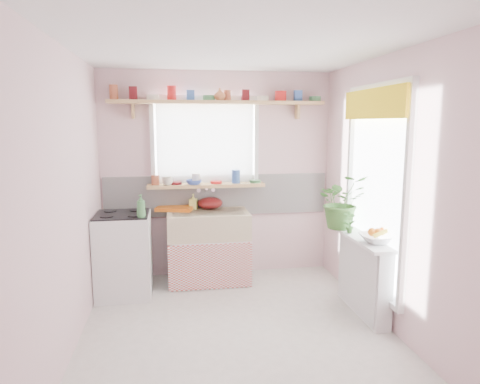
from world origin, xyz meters
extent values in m
plane|color=silver|center=(0.00, 0.00, 0.00)|extent=(3.20, 3.20, 0.00)
plane|color=white|center=(0.00, 0.00, 2.50)|extent=(3.20, 3.20, 0.00)
plane|color=beige|center=(0.00, 1.60, 1.25)|extent=(2.80, 0.00, 2.80)
plane|color=beige|center=(0.00, -1.60, 1.25)|extent=(2.80, 0.00, 2.80)
plane|color=beige|center=(-1.40, 0.00, 1.25)|extent=(0.00, 3.20, 3.20)
plane|color=beige|center=(1.40, 0.00, 1.25)|extent=(0.00, 3.20, 3.20)
cube|color=white|center=(0.00, 1.59, 1.00)|extent=(2.74, 0.03, 0.50)
cube|color=pink|center=(0.00, 1.58, 0.80)|extent=(2.74, 0.02, 0.12)
cube|color=white|center=(-0.15, 1.60, 1.65)|extent=(1.20, 0.01, 1.00)
cube|color=white|center=(-0.15, 1.53, 1.65)|extent=(1.15, 0.02, 0.95)
cube|color=white|center=(1.40, 0.20, 1.25)|extent=(0.01, 1.10, 1.90)
cube|color=yellow|center=(1.31, 0.20, 2.06)|extent=(0.03, 1.20, 0.28)
cube|color=white|center=(-0.15, 1.30, 0.28)|extent=(0.85, 0.55, 0.55)
cube|color=#C6413A|center=(-0.15, 1.02, 0.28)|extent=(0.95, 0.02, 0.53)
cube|color=beige|center=(-0.15, 1.30, 0.70)|extent=(0.95, 0.55, 0.30)
cylinder|color=silver|center=(-0.15, 1.55, 1.10)|extent=(0.03, 0.22, 0.03)
cube|color=white|center=(-1.10, 1.05, 0.45)|extent=(0.58, 0.58, 0.90)
cube|color=black|center=(-1.10, 1.05, 0.91)|extent=(0.56, 0.56, 0.02)
cylinder|color=black|center=(-1.24, 0.91, 0.92)|extent=(0.14, 0.14, 0.01)
cylinder|color=black|center=(-0.96, 0.91, 0.92)|extent=(0.14, 0.14, 0.01)
cylinder|color=black|center=(-1.24, 1.19, 0.92)|extent=(0.14, 0.14, 0.01)
cylinder|color=black|center=(-0.96, 1.19, 0.92)|extent=(0.14, 0.14, 0.01)
cube|color=white|center=(1.30, 0.20, 0.38)|extent=(0.15, 0.90, 0.75)
cube|color=white|center=(1.27, 0.20, 0.76)|extent=(0.22, 0.95, 0.03)
cube|color=tan|center=(-0.15, 1.48, 1.14)|extent=(1.40, 0.22, 0.04)
cube|color=tan|center=(0.00, 1.47, 2.12)|extent=(2.52, 0.24, 0.04)
cylinder|color=#A55133|center=(-1.18, 1.47, 2.20)|extent=(0.11, 0.11, 0.12)
cylinder|color=#590F14|center=(-0.97, 1.47, 2.20)|extent=(0.11, 0.11, 0.12)
cylinder|color=silver|center=(-0.75, 1.47, 2.17)|extent=(0.11, 0.11, 0.06)
cylinder|color=red|center=(-0.54, 1.47, 2.20)|extent=(0.11, 0.11, 0.12)
cylinder|color=#3359A5|center=(-0.32, 1.47, 2.20)|extent=(0.11, 0.11, 0.12)
cylinder|color=#3F7F4C|center=(-0.11, 1.47, 2.17)|extent=(0.11, 0.11, 0.06)
cylinder|color=#A55133|center=(0.11, 1.47, 2.20)|extent=(0.11, 0.11, 0.12)
cylinder|color=#590F14|center=(0.32, 1.47, 2.20)|extent=(0.11, 0.11, 0.12)
cylinder|color=silver|center=(0.54, 1.47, 2.17)|extent=(0.11, 0.11, 0.06)
cylinder|color=red|center=(0.75, 1.47, 2.20)|extent=(0.11, 0.11, 0.12)
cylinder|color=#3359A5|center=(0.97, 1.47, 2.20)|extent=(0.11, 0.11, 0.12)
cylinder|color=#3F7F4C|center=(1.18, 1.47, 2.17)|extent=(0.11, 0.11, 0.06)
cylinder|color=#A55133|center=(-0.77, 1.48, 1.22)|extent=(0.11, 0.11, 0.12)
cylinder|color=#590F14|center=(-0.52, 1.48, 1.22)|extent=(0.11, 0.11, 0.12)
cylinder|color=silver|center=(-0.27, 1.48, 1.19)|extent=(0.11, 0.11, 0.06)
cylinder|color=red|center=(-0.03, 1.48, 1.22)|extent=(0.11, 0.11, 0.12)
cylinder|color=#3359A5|center=(0.22, 1.48, 1.22)|extent=(0.11, 0.11, 0.12)
cylinder|color=#3F7F4C|center=(0.47, 1.48, 1.19)|extent=(0.11, 0.11, 0.06)
cube|color=#D56213|center=(-0.53, 1.50, 0.87)|extent=(0.49, 0.42, 0.04)
ellipsoid|color=#5B0F10|center=(-0.10, 1.50, 0.92)|extent=(0.39, 0.39, 0.14)
imported|color=#3C6F2C|center=(1.21, 0.60, 1.07)|extent=(0.55, 0.48, 0.58)
imported|color=silver|center=(1.33, 0.01, 0.81)|extent=(0.33, 0.33, 0.08)
imported|color=#36692A|center=(1.21, 0.39, 0.89)|extent=(0.13, 0.11, 0.22)
imported|color=#E5E766|center=(-0.31, 1.50, 0.94)|extent=(0.11, 0.11, 0.19)
imported|color=beige|center=(-0.61, 1.42, 1.21)|extent=(0.14, 0.14, 0.10)
imported|color=#3855B6|center=(-0.30, 1.42, 1.19)|extent=(0.22, 0.22, 0.06)
imported|color=#AC6135|center=(0.01, 1.41, 2.21)|extent=(0.14, 0.14, 0.14)
imported|color=#44884A|center=(-0.88, 0.83, 1.04)|extent=(0.12, 0.12, 0.24)
sphere|color=orange|center=(1.33, 0.01, 0.87)|extent=(0.08, 0.08, 0.08)
sphere|color=orange|center=(1.39, 0.04, 0.87)|extent=(0.08, 0.08, 0.08)
sphere|color=orange|center=(1.28, 0.03, 0.87)|extent=(0.08, 0.08, 0.08)
cylinder|color=yellow|center=(1.35, -0.04, 0.88)|extent=(0.18, 0.04, 0.10)
camera|label=1|loc=(-0.55, -3.61, 1.88)|focal=32.00mm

